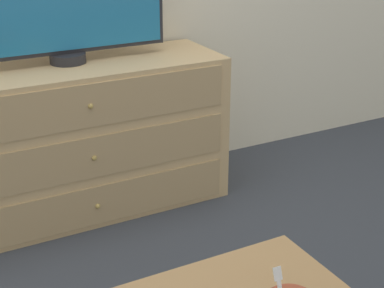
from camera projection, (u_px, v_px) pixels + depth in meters
ground_plane at (62, 187)px, 3.34m from camera, size 12.00×12.00×0.00m
dresser at (78, 140)px, 2.98m from camera, size 1.50×0.51×0.78m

